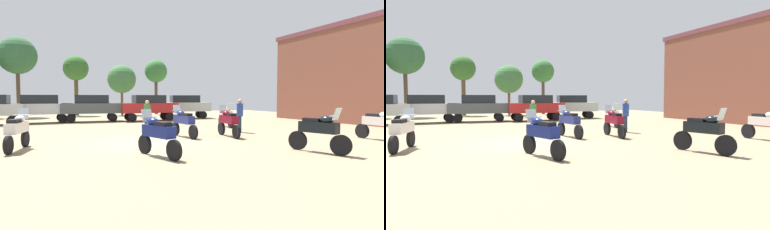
% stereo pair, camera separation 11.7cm
% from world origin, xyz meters
% --- Properties ---
extents(ground_plane, '(44.00, 52.00, 0.02)m').
position_xyz_m(ground_plane, '(0.00, 0.00, 0.01)').
color(ground_plane, gray).
extents(motorcycle_2, '(0.84, 2.09, 1.45)m').
position_xyz_m(motorcycle_2, '(-0.44, -3.11, 0.73)').
color(motorcycle_2, black).
rests_on(motorcycle_2, ground).
extents(motorcycle_3, '(0.76, 2.18, 1.44)m').
position_xyz_m(motorcycle_3, '(-4.50, -0.01, 0.73)').
color(motorcycle_3, black).
rests_on(motorcycle_3, ground).
extents(motorcycle_4, '(0.62, 2.22, 1.46)m').
position_xyz_m(motorcycle_4, '(4.05, 0.32, 0.74)').
color(motorcycle_4, black).
rests_on(motorcycle_4, ground).
extents(motorcycle_5, '(0.62, 2.13, 1.48)m').
position_xyz_m(motorcycle_5, '(6.31, 4.45, 0.75)').
color(motorcycle_5, black).
rests_on(motorcycle_5, ground).
extents(motorcycle_7, '(0.62, 2.19, 1.48)m').
position_xyz_m(motorcycle_7, '(9.26, -3.34, 0.75)').
color(motorcycle_7, black).
rests_on(motorcycle_7, ground).
extents(motorcycle_8, '(0.65, 2.26, 1.47)m').
position_xyz_m(motorcycle_8, '(2.09, 0.99, 0.74)').
color(motorcycle_8, black).
rests_on(motorcycle_8, ground).
extents(motorcycle_9, '(0.81, 2.10, 1.50)m').
position_xyz_m(motorcycle_9, '(4.64, -4.55, 0.75)').
color(motorcycle_9, black).
rests_on(motorcycle_9, ground).
extents(car_2, '(4.32, 1.86, 2.00)m').
position_xyz_m(car_2, '(3.44, 11.47, 1.19)').
color(car_2, black).
rests_on(car_2, ground).
extents(car_4, '(4.41, 2.07, 2.00)m').
position_xyz_m(car_4, '(-4.30, 12.45, 1.19)').
color(car_4, black).
rests_on(car_4, ground).
extents(car_5, '(4.55, 2.52, 2.00)m').
position_xyz_m(car_5, '(7.03, 12.82, 1.19)').
color(car_5, black).
rests_on(car_5, ground).
extents(car_6, '(4.41, 2.09, 2.00)m').
position_xyz_m(car_6, '(-0.75, 12.26, 1.19)').
color(car_6, black).
rests_on(car_6, ground).
extents(person_1, '(0.48, 0.48, 1.73)m').
position_xyz_m(person_1, '(5.55, 1.69, 1.03)').
color(person_1, '#22324D').
rests_on(person_1, ground).
extents(person_2, '(0.39, 0.39, 1.68)m').
position_xyz_m(person_2, '(1.21, 3.96, 1.00)').
color(person_2, '#223347').
rests_on(person_2, ground).
extents(tree_1, '(3.41, 3.41, 7.38)m').
position_xyz_m(tree_1, '(-6.35, 20.80, 5.65)').
color(tree_1, brown).
rests_on(tree_1, ground).
extents(tree_3, '(2.47, 2.47, 5.98)m').
position_xyz_m(tree_3, '(-1.28, 21.22, 4.66)').
color(tree_3, brown).
rests_on(tree_3, ground).
extents(tree_4, '(2.44, 2.44, 5.88)m').
position_xyz_m(tree_4, '(6.86, 20.60, 4.60)').
color(tree_4, '#4E3D36').
rests_on(tree_4, ground).
extents(tree_6, '(2.90, 2.90, 5.15)m').
position_xyz_m(tree_6, '(3.08, 20.24, 3.70)').
color(tree_6, brown).
rests_on(tree_6, ground).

